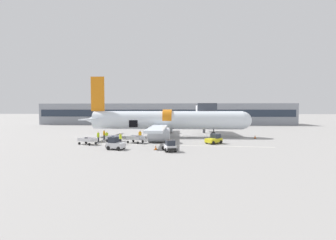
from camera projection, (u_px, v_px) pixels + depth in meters
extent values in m
plane|color=gray|center=(151.00, 139.00, 42.06)|extent=(500.00, 500.00, 0.00)
cube|color=silver|center=(175.00, 145.00, 34.58)|extent=(29.38, 2.09, 0.01)
cube|color=gray|center=(166.00, 114.00, 86.92)|extent=(93.33, 13.07, 7.77)
cube|color=#232D3D|center=(165.00, 113.00, 80.32)|extent=(91.46, 0.16, 2.49)
cylinder|color=#4C4C51|center=(204.00, 126.00, 53.09)|extent=(0.60, 0.60, 3.54)
cube|color=silver|center=(204.00, 112.00, 52.94)|extent=(3.04, 12.58, 3.04)
cube|color=#333842|center=(207.00, 112.00, 47.27)|extent=(3.95, 1.60, 3.65)
cylinder|color=silver|center=(167.00, 120.00, 45.36)|extent=(29.97, 3.65, 3.65)
sphere|color=silver|center=(243.00, 120.00, 44.57)|extent=(3.47, 3.47, 3.47)
cone|color=silver|center=(95.00, 120.00, 46.14)|extent=(4.20, 3.36, 3.36)
cylinder|color=orange|center=(167.00, 119.00, 45.31)|extent=(1.80, 3.66, 3.66)
cube|color=orange|center=(98.00, 94.00, 45.86)|extent=(2.74, 0.28, 7.02)
cube|color=silver|center=(90.00, 119.00, 42.18)|extent=(1.14, 7.85, 0.20)
cube|color=silver|center=(104.00, 118.00, 50.01)|extent=(1.14, 7.85, 0.20)
cube|color=silver|center=(158.00, 128.00, 37.93)|extent=(2.71, 14.02, 0.40)
cube|color=silver|center=(164.00, 123.00, 53.00)|extent=(2.71, 14.02, 0.40)
cylinder|color=#B2B7BF|center=(159.00, 135.00, 37.81)|extent=(3.60, 2.48, 2.48)
cylinder|color=#B2B7BF|center=(165.00, 128.00, 53.20)|extent=(3.60, 2.48, 2.48)
cube|color=black|center=(133.00, 124.00, 43.93)|extent=(1.70, 0.12, 1.40)
cylinder|color=#56565B|center=(214.00, 130.00, 44.96)|extent=(0.22, 0.22, 1.96)
sphere|color=black|center=(214.00, 135.00, 45.00)|extent=(1.05, 1.05, 1.05)
cylinder|color=#56565B|center=(151.00, 131.00, 43.08)|extent=(0.22, 0.22, 1.96)
sphere|color=black|center=(151.00, 136.00, 43.13)|extent=(1.05, 1.05, 1.05)
cylinder|color=#56565B|center=(154.00, 128.00, 48.12)|extent=(0.22, 0.22, 1.96)
sphere|color=black|center=(154.00, 133.00, 48.17)|extent=(1.05, 1.05, 1.05)
cube|color=silver|center=(116.00, 145.00, 31.08)|extent=(2.64, 2.01, 0.72)
cube|color=#232833|center=(113.00, 140.00, 31.18)|extent=(1.35, 1.45, 0.78)
cube|color=black|center=(108.00, 146.00, 31.48)|extent=(0.47, 1.26, 0.36)
sphere|color=black|center=(114.00, 146.00, 31.99)|extent=(0.56, 0.56, 0.56)
sphere|color=black|center=(108.00, 148.00, 30.72)|extent=(0.56, 0.56, 0.56)
sphere|color=black|center=(124.00, 147.00, 31.47)|extent=(0.56, 0.56, 0.56)
sphere|color=black|center=(118.00, 149.00, 30.20)|extent=(0.56, 0.56, 0.56)
cube|color=silver|center=(169.00, 147.00, 29.96)|extent=(1.96, 2.81, 0.59)
cube|color=#232833|center=(170.00, 143.00, 29.50)|extent=(1.38, 1.41, 0.68)
cube|color=black|center=(172.00, 150.00, 28.68)|extent=(1.16, 0.44, 0.29)
sphere|color=black|center=(166.00, 150.00, 28.99)|extent=(0.56, 0.56, 0.56)
sphere|color=black|center=(176.00, 150.00, 29.28)|extent=(0.56, 0.56, 0.56)
sphere|color=black|center=(164.00, 148.00, 30.67)|extent=(0.56, 0.56, 0.56)
sphere|color=black|center=(172.00, 148.00, 30.96)|extent=(0.56, 0.56, 0.56)
cube|color=yellow|center=(214.00, 140.00, 36.52)|extent=(3.05, 2.94, 0.61)
cube|color=#232833|center=(216.00, 136.00, 36.79)|extent=(1.76, 1.76, 0.70)
cube|color=black|center=(219.00, 140.00, 37.42)|extent=(0.96, 1.06, 0.31)
sphere|color=black|center=(221.00, 142.00, 36.58)|extent=(0.56, 0.56, 0.56)
sphere|color=black|center=(214.00, 141.00, 37.66)|extent=(0.56, 0.56, 0.56)
sphere|color=black|center=(213.00, 143.00, 35.40)|extent=(0.56, 0.56, 0.56)
sphere|color=black|center=(206.00, 142.00, 36.48)|extent=(0.56, 0.56, 0.56)
cube|color=silver|center=(114.00, 139.00, 38.50)|extent=(2.84, 1.83, 0.05)
cube|color=silver|center=(121.00, 137.00, 38.61)|extent=(0.27, 1.45, 0.45)
cube|color=silver|center=(113.00, 138.00, 37.79)|extent=(2.58, 0.44, 0.45)
cube|color=silver|center=(114.00, 137.00, 39.19)|extent=(2.58, 0.44, 0.45)
cube|color=#333338|center=(124.00, 140.00, 38.68)|extent=(0.90, 0.21, 0.06)
sphere|color=black|center=(119.00, 141.00, 37.88)|extent=(0.40, 0.40, 0.40)
sphere|color=black|center=(120.00, 140.00, 39.33)|extent=(0.40, 0.40, 0.40)
sphere|color=black|center=(107.00, 141.00, 37.70)|extent=(0.40, 0.40, 0.40)
sphere|color=black|center=(109.00, 140.00, 39.16)|extent=(0.40, 0.40, 0.40)
cube|color=black|center=(109.00, 137.00, 38.63)|extent=(0.53, 0.34, 0.36)
cube|color=#1E2347|center=(113.00, 137.00, 38.50)|extent=(0.52, 0.22, 0.49)
cube|color=#1E2347|center=(117.00, 137.00, 38.51)|extent=(0.40, 0.22, 0.41)
cube|color=#B7BABF|center=(135.00, 139.00, 37.20)|extent=(3.10, 2.48, 0.05)
cube|color=#B7BABF|center=(142.00, 138.00, 36.64)|extent=(0.65, 1.51, 0.54)
cube|color=#B7BABF|center=(133.00, 138.00, 36.49)|extent=(2.48, 1.03, 0.54)
cube|color=#B7BABF|center=(138.00, 137.00, 37.88)|extent=(2.48, 1.03, 0.54)
cube|color=#333338|center=(145.00, 141.00, 36.46)|extent=(0.87, 0.41, 0.06)
sphere|color=black|center=(138.00, 143.00, 36.10)|extent=(0.40, 0.40, 0.40)
sphere|color=black|center=(143.00, 141.00, 37.55)|extent=(0.40, 0.40, 0.40)
sphere|color=black|center=(128.00, 142.00, 36.89)|extent=(0.40, 0.40, 0.40)
sphere|color=black|center=(133.00, 141.00, 38.34)|extent=(0.40, 0.40, 0.40)
cube|color=#721951|center=(135.00, 138.00, 37.18)|extent=(0.42, 0.36, 0.43)
cube|color=black|center=(140.00, 138.00, 36.99)|extent=(0.39, 0.34, 0.35)
cube|color=#2D2D33|center=(138.00, 138.00, 37.35)|extent=(0.40, 0.27, 0.45)
cube|color=silver|center=(88.00, 141.00, 35.55)|extent=(3.33, 2.47, 0.05)
cube|color=silver|center=(95.00, 140.00, 34.88)|extent=(0.60, 1.29, 0.46)
cube|color=silver|center=(84.00, 140.00, 34.95)|extent=(2.75, 1.23, 0.46)
cube|color=silver|center=(91.00, 139.00, 36.13)|extent=(2.75, 1.23, 0.46)
cube|color=#333338|center=(97.00, 143.00, 34.69)|extent=(0.86, 0.43, 0.06)
sphere|color=black|center=(89.00, 144.00, 34.48)|extent=(0.40, 0.40, 0.40)
sphere|color=black|center=(96.00, 143.00, 35.71)|extent=(0.40, 0.40, 0.40)
sphere|color=black|center=(79.00, 143.00, 35.42)|extent=(0.40, 0.40, 0.40)
sphere|color=black|center=(86.00, 142.00, 36.65)|extent=(0.40, 0.40, 0.40)
cube|color=#721951|center=(83.00, 139.00, 35.76)|extent=(0.40, 0.29, 0.35)
cube|color=black|center=(86.00, 139.00, 35.54)|extent=(0.49, 0.39, 0.52)
cube|color=#721951|center=(90.00, 140.00, 35.10)|extent=(0.55, 0.29, 0.34)
cylinder|color=#2D2D33|center=(98.00, 140.00, 38.19)|extent=(0.37, 0.37, 0.86)
cylinder|color=#B7E019|center=(98.00, 135.00, 38.16)|extent=(0.48, 0.48, 0.68)
sphere|color=tan|center=(98.00, 132.00, 38.13)|extent=(0.24, 0.24, 0.24)
cylinder|color=#B7E019|center=(98.00, 135.00, 38.40)|extent=(0.15, 0.15, 0.62)
cylinder|color=#B7E019|center=(98.00, 136.00, 37.92)|extent=(0.15, 0.15, 0.62)
cylinder|color=black|center=(140.00, 138.00, 40.43)|extent=(0.45, 0.45, 0.87)
cylinder|color=orange|center=(140.00, 134.00, 40.39)|extent=(0.57, 0.57, 0.68)
sphere|color=tan|center=(140.00, 131.00, 40.37)|extent=(0.24, 0.24, 0.24)
cylinder|color=orange|center=(139.00, 134.00, 40.24)|extent=(0.18, 0.18, 0.63)
cylinder|color=orange|center=(141.00, 134.00, 40.54)|extent=(0.18, 0.18, 0.63)
cylinder|color=black|center=(120.00, 141.00, 35.83)|extent=(0.45, 0.45, 0.87)
cylinder|color=#CCE523|center=(120.00, 137.00, 35.79)|extent=(0.57, 0.57, 0.68)
sphere|color=beige|center=(120.00, 134.00, 35.77)|extent=(0.24, 0.24, 0.24)
cylinder|color=#CCE523|center=(120.00, 137.00, 35.98)|extent=(0.18, 0.18, 0.63)
cylinder|color=#CCE523|center=(121.00, 137.00, 35.62)|extent=(0.18, 0.18, 0.63)
cylinder|color=#2D2D33|center=(104.00, 137.00, 41.20)|extent=(0.34, 0.34, 0.86)
cylinder|color=orange|center=(104.00, 133.00, 41.17)|extent=(0.44, 0.44, 0.68)
sphere|color=#9E7556|center=(104.00, 131.00, 41.15)|extent=(0.24, 0.24, 0.24)
cylinder|color=orange|center=(104.00, 134.00, 40.93)|extent=(0.14, 0.14, 0.62)
cylinder|color=orange|center=(104.00, 133.00, 41.41)|extent=(0.14, 0.14, 0.62)
cylinder|color=#1E2338|center=(107.00, 138.00, 40.22)|extent=(0.30, 0.30, 0.78)
cylinder|color=#B7E019|center=(107.00, 134.00, 40.19)|extent=(0.39, 0.39, 0.61)
sphere|color=beige|center=(107.00, 132.00, 40.17)|extent=(0.22, 0.22, 0.22)
cylinder|color=#B7E019|center=(106.00, 135.00, 40.22)|extent=(0.12, 0.12, 0.56)
cylinder|color=#B7E019|center=(108.00, 135.00, 40.17)|extent=(0.12, 0.12, 0.56)
cube|color=black|center=(255.00, 138.00, 42.94)|extent=(0.48, 0.48, 0.03)
cone|color=orange|center=(255.00, 137.00, 42.93)|extent=(0.35, 0.35, 0.67)
cylinder|color=white|center=(255.00, 137.00, 42.93)|extent=(0.21, 0.21, 0.08)
cube|color=black|center=(156.00, 150.00, 30.74)|extent=(0.54, 0.54, 0.03)
cone|color=orange|center=(156.00, 147.00, 30.73)|extent=(0.40, 0.40, 0.69)
cylinder|color=white|center=(156.00, 147.00, 30.73)|extent=(0.23, 0.23, 0.08)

